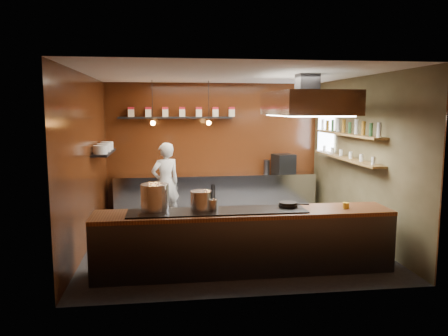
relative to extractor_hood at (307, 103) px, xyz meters
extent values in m
plane|color=black|center=(-1.30, 0.40, -2.51)|extent=(5.00, 5.00, 0.00)
plane|color=#351709|center=(-1.30, 2.90, -1.01)|extent=(5.00, 0.00, 5.00)
plane|color=#351709|center=(-3.80, 0.40, -1.01)|extent=(0.00, 5.00, 5.00)
plane|color=#433E26|center=(1.20, 0.40, -1.01)|extent=(0.00, 5.00, 5.00)
plane|color=silver|center=(-1.30, 0.40, 0.49)|extent=(5.00, 5.00, 0.00)
plane|color=white|center=(1.15, 2.10, -0.61)|extent=(0.00, 1.00, 1.00)
cube|color=silver|center=(-1.30, 2.57, -2.06)|extent=(4.60, 0.65, 0.90)
cube|color=#38383D|center=(-1.30, -1.20, -2.08)|extent=(4.40, 0.70, 0.86)
cube|color=brown|center=(-1.30, -1.20, -1.62)|extent=(4.40, 0.72, 0.06)
cube|color=black|center=(-1.70, -1.20, -1.58)|extent=(2.60, 0.55, 0.02)
cube|color=black|center=(-2.20, 2.76, -0.31)|extent=(2.60, 0.26, 0.04)
cube|color=black|center=(-3.64, 1.40, -0.96)|extent=(0.30, 1.40, 0.04)
cube|color=brown|center=(1.04, 0.70, -0.59)|extent=(0.26, 2.80, 0.04)
cube|color=brown|center=(1.04, 0.70, -1.06)|extent=(0.26, 2.80, 0.04)
cube|color=#38383D|center=(0.00, 0.00, 0.34)|extent=(0.35, 0.35, 0.30)
cube|color=silver|center=(0.00, 0.00, -0.01)|extent=(1.20, 2.00, 0.40)
cube|color=white|center=(0.00, 0.00, -0.22)|extent=(1.00, 1.80, 0.02)
cylinder|color=black|center=(-2.70, 2.10, 0.04)|extent=(0.01, 0.01, 0.90)
sphere|color=orange|center=(-2.70, 2.10, -0.41)|extent=(0.10, 0.10, 0.10)
cylinder|color=black|center=(-1.50, 2.10, 0.04)|extent=(0.01, 0.01, 0.90)
sphere|color=orange|center=(-1.50, 2.10, -0.41)|extent=(0.10, 0.10, 0.10)
cube|color=beige|center=(-3.20, 2.76, -0.20)|extent=(0.13, 0.13, 0.17)
cube|color=#B01525|center=(-3.20, 2.76, -0.09)|extent=(0.13, 0.13, 0.05)
cube|color=beige|center=(-2.82, 2.76, -0.20)|extent=(0.13, 0.13, 0.17)
cube|color=#B01525|center=(-2.82, 2.76, -0.09)|extent=(0.13, 0.13, 0.05)
cube|color=beige|center=(-2.43, 2.76, -0.20)|extent=(0.13, 0.13, 0.17)
cube|color=#B01525|center=(-2.43, 2.76, -0.09)|extent=(0.13, 0.13, 0.05)
cube|color=beige|center=(-2.05, 2.76, -0.20)|extent=(0.13, 0.13, 0.17)
cube|color=#B01525|center=(-2.05, 2.76, -0.09)|extent=(0.14, 0.13, 0.05)
cube|color=beige|center=(-1.67, 2.76, -0.20)|extent=(0.13, 0.13, 0.17)
cube|color=#B01525|center=(-1.67, 2.76, -0.09)|extent=(0.14, 0.13, 0.05)
cube|color=beige|center=(-1.28, 2.76, -0.20)|extent=(0.13, 0.13, 0.17)
cube|color=#B01525|center=(-1.28, 2.76, -0.09)|extent=(0.14, 0.13, 0.05)
cube|color=beige|center=(-0.90, 2.76, -0.20)|extent=(0.13, 0.13, 0.17)
cube|color=#B01525|center=(-0.90, 2.76, -0.09)|extent=(0.14, 0.13, 0.05)
cylinder|color=silver|center=(-3.64, 0.95, -0.86)|extent=(0.26, 0.26, 0.16)
cylinder|color=silver|center=(-3.64, 1.40, -0.86)|extent=(0.26, 0.26, 0.16)
cylinder|color=silver|center=(-3.64, 1.85, -0.86)|extent=(0.26, 0.26, 0.16)
cylinder|color=silver|center=(1.04, -0.60, -0.45)|extent=(0.06, 0.06, 0.24)
cylinder|color=#2D5933|center=(1.04, -0.31, -0.45)|extent=(0.06, 0.06, 0.24)
cylinder|color=#8C601E|center=(1.04, -0.02, -0.45)|extent=(0.06, 0.06, 0.24)
cylinder|color=silver|center=(1.04, 0.27, -0.45)|extent=(0.06, 0.06, 0.24)
cylinder|color=#2D5933|center=(1.04, 0.56, -0.45)|extent=(0.06, 0.06, 0.24)
cylinder|color=#8C601E|center=(1.04, 0.84, -0.45)|extent=(0.06, 0.06, 0.24)
cylinder|color=silver|center=(1.04, 1.13, -0.45)|extent=(0.06, 0.06, 0.24)
cylinder|color=#2D5933|center=(1.04, 1.42, -0.45)|extent=(0.06, 0.06, 0.24)
cylinder|color=#8C601E|center=(1.04, 1.71, -0.45)|extent=(0.06, 0.06, 0.24)
cylinder|color=silver|center=(1.04, 2.00, -0.45)|extent=(0.06, 0.06, 0.24)
cylinder|color=silver|center=(1.04, -0.45, -0.97)|extent=(0.07, 0.07, 0.13)
cylinder|color=silver|center=(1.04, 0.01, -0.97)|extent=(0.07, 0.07, 0.13)
cylinder|color=silver|center=(1.04, 0.47, -0.97)|extent=(0.07, 0.07, 0.13)
cylinder|color=silver|center=(1.04, 0.93, -0.97)|extent=(0.07, 0.07, 0.13)
cylinder|color=silver|center=(1.04, 1.39, -0.97)|extent=(0.07, 0.07, 0.13)
cylinder|color=silver|center=(1.04, 1.85, -0.97)|extent=(0.07, 0.07, 0.13)
cylinder|color=silver|center=(-2.60, -1.10, -1.37)|extent=(0.53, 0.53, 0.39)
cylinder|color=#B9BBC0|center=(-1.94, -1.16, -1.42)|extent=(0.36, 0.36, 0.29)
cylinder|color=#B1B4B9|center=(-1.77, -1.22, -1.48)|extent=(0.14, 0.14, 0.17)
cylinder|color=black|center=(-0.62, -1.11, -1.55)|extent=(0.29, 0.29, 0.04)
cylinder|color=black|center=(-0.62, -1.11, -1.51)|extent=(0.27, 0.27, 0.04)
cylinder|color=black|center=(-0.41, -1.19, -1.51)|extent=(0.17, 0.09, 0.02)
cylinder|color=gold|center=(0.24, -1.23, -1.54)|extent=(0.11, 0.11, 0.09)
cube|color=black|center=(0.30, 2.53, -1.38)|extent=(0.54, 0.52, 0.45)
imported|color=silver|center=(-2.46, 1.71, -1.65)|extent=(0.74, 0.63, 1.71)
camera|label=1|loc=(-2.42, -7.36, -0.09)|focal=35.00mm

